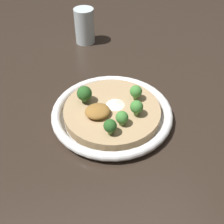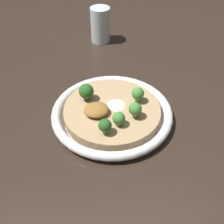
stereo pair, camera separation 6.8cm
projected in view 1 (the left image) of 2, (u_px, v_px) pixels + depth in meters
ground_plane at (112, 118)px, 0.69m from camera, size 6.00×6.00×0.00m
risotto_bowl at (112, 113)px, 0.68m from camera, size 0.29×0.29×0.03m
cheese_sprinkle at (115, 103)px, 0.67m from camera, size 0.05×0.05×0.01m
crispy_onion_garnish at (97, 111)px, 0.64m from camera, size 0.06×0.05×0.02m
broccoli_right at (84, 94)px, 0.67m from camera, size 0.04×0.04×0.04m
broccoli_back_left at (122, 118)px, 0.62m from camera, size 0.03×0.03×0.03m
broccoli_back_right at (110, 126)px, 0.59m from camera, size 0.03×0.03×0.04m
broccoli_left at (137, 107)px, 0.64m from camera, size 0.03×0.03×0.04m
broccoli_front_left at (136, 92)px, 0.68m from camera, size 0.03×0.03×0.04m
drinking_glass at (85, 26)px, 0.93m from camera, size 0.07×0.07×0.12m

